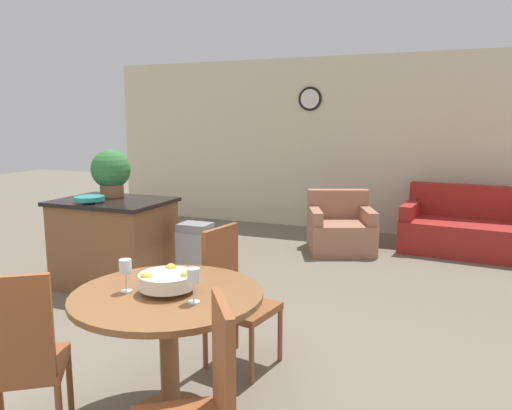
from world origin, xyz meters
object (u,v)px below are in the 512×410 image
at_px(dining_table, 168,322).
at_px(dining_chair_near_left, 20,355).
at_px(wine_glass_right, 193,277).
at_px(kitchen_island, 114,243).
at_px(potted_plant, 111,171).
at_px(trash_bin, 196,257).
at_px(couch, 476,231).
at_px(fruit_bowl, 167,280).
at_px(teal_bowl, 89,199).
at_px(dining_chair_far_side, 233,293).
at_px(wine_glass_left, 125,268).
at_px(dining_chair_near_right, 199,407).
at_px(armchair, 340,230).

xyz_separation_m(dining_table, dining_chair_near_left, (-0.58, -0.51, -0.08)).
xyz_separation_m(wine_glass_right, kitchen_island, (-2.03, 1.93, -0.45)).
bearing_deg(kitchen_island, potted_plant, 127.73).
xyz_separation_m(dining_chair_near_left, trash_bin, (-0.36, 2.54, -0.17)).
distance_m(dining_table, couch, 5.03).
xyz_separation_m(fruit_bowl, couch, (1.75, 4.71, -0.55)).
height_order(fruit_bowl, teal_bowl, teal_bowl).
relative_size(dining_chair_far_side, fruit_bowl, 3.11).
distance_m(wine_glass_right, teal_bowl, 2.70).
relative_size(dining_table, trash_bin, 1.53).
bearing_deg(dining_table, fruit_bowl, 93.94).
relative_size(fruit_bowl, couch, 0.17).
relative_size(wine_glass_left, trash_bin, 0.27).
bearing_deg(dining_chair_near_left, dining_chair_near_right, -38.88).
bearing_deg(wine_glass_left, dining_chair_near_left, -129.97).
bearing_deg(wine_glass_left, potted_plant, 129.47).
bearing_deg(dining_table, trash_bin, 115.02).
height_order(wine_glass_right, couch, wine_glass_right).
bearing_deg(potted_plant, kitchen_island, -52.27).
height_order(dining_table, teal_bowl, teal_bowl).
bearing_deg(couch, dining_chair_near_right, -97.57).
height_order(dining_chair_far_side, fruit_bowl, dining_chair_far_side).
height_order(dining_table, fruit_bowl, fruit_bowl).
distance_m(dining_table, armchair, 4.20).
distance_m(trash_bin, couch, 3.80).
bearing_deg(potted_plant, teal_bowl, -81.36).
xyz_separation_m(dining_chair_near_right, wine_glass_left, (-0.73, 0.50, 0.39)).
bearing_deg(dining_table, kitchen_island, 134.49).
height_order(kitchen_island, trash_bin, kitchen_island).
bearing_deg(fruit_bowl, dining_chair_far_side, 86.23).
xyz_separation_m(dining_chair_near_left, wine_glass_left, (0.36, 0.43, 0.39)).
height_order(dining_chair_near_right, dining_chair_far_side, same).
distance_m(dining_table, wine_glass_right, 0.39).
bearing_deg(dining_chair_near_right, dining_table, 6.12).
height_order(dining_chair_far_side, teal_bowl, teal_bowl).
distance_m(dining_chair_near_right, wine_glass_left, 0.97).
distance_m(dining_chair_near_left, dining_chair_far_side, 1.43).
relative_size(dining_chair_near_right, armchair, 0.92).
distance_m(kitchen_island, trash_bin, 0.89).
bearing_deg(wine_glass_right, kitchen_island, 136.43).
bearing_deg(kitchen_island, teal_bowl, -107.81).
relative_size(kitchen_island, trash_bin, 1.63).
distance_m(dining_chair_far_side, wine_glass_left, 0.97).
bearing_deg(kitchen_island, trash_bin, 11.68).
xyz_separation_m(kitchen_island, potted_plant, (-0.14, 0.19, 0.73)).
bearing_deg(wine_glass_right, dining_chair_far_side, 100.97).
relative_size(trash_bin, armchair, 0.66).
relative_size(teal_bowl, trash_bin, 0.41).
bearing_deg(wine_glass_left, fruit_bowl, 19.91).
relative_size(couch, armchair, 1.78).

